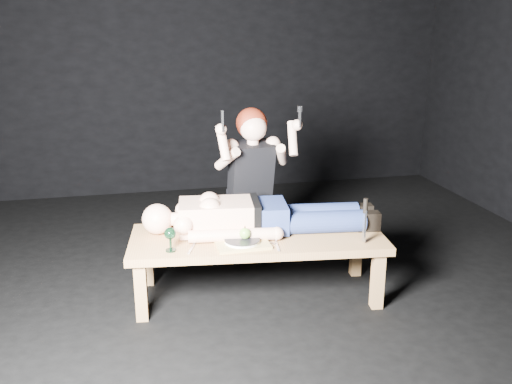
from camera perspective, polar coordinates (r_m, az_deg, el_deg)
ground at (r=4.30m, az=2.58°, el=-8.65°), size 5.00×5.00×0.00m
back_wall at (r=6.34m, az=-3.33°, el=13.65°), size 5.00×0.00×5.00m
table at (r=3.94m, az=0.16°, el=-7.53°), size 1.80×0.85×0.45m
lying_man at (r=3.91m, az=0.79°, el=-2.04°), size 1.84×0.75×0.27m
kneeling_woman at (r=4.34m, az=-0.82°, el=0.77°), size 0.76×0.83×1.30m
serving_tray at (r=3.69m, az=-1.42°, el=-5.28°), size 0.35×0.26×0.02m
plate at (r=3.69m, az=-1.43°, el=-5.01°), size 0.24×0.24×0.02m
apple at (r=3.68m, az=-1.13°, el=-4.25°), size 0.08×0.08×0.08m
goblet at (r=3.62m, az=-8.73°, el=-4.80°), size 0.09×0.09×0.16m
fork_flat at (r=3.66m, az=-6.56°, el=-5.71°), size 0.08×0.18×0.01m
knife_flat at (r=3.68m, az=2.17°, el=-5.52°), size 0.04×0.19×0.01m
spoon_flat at (r=3.76m, az=0.91°, el=-5.01°), size 0.13×0.16×0.01m
carving_knife at (r=3.75m, az=11.03°, el=-2.91°), size 0.04×0.05×0.31m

